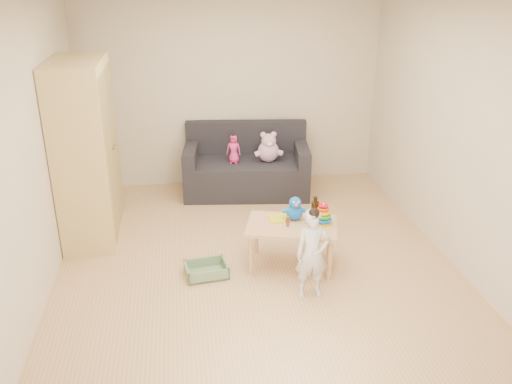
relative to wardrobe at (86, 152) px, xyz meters
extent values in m
plane|color=tan|center=(1.72, -0.83, -0.98)|extent=(4.50, 4.50, 0.00)
plane|color=beige|center=(1.72, 1.42, 0.32)|extent=(4.00, 0.00, 4.00)
plane|color=beige|center=(1.72, -3.08, 0.32)|extent=(4.00, 0.00, 4.00)
plane|color=beige|center=(-0.28, -0.83, 0.32)|extent=(0.00, 4.50, 4.50)
plane|color=beige|center=(3.72, -0.83, 0.32)|extent=(0.00, 4.50, 4.50)
cube|color=#E9C780|center=(0.00, 0.00, 0.00)|extent=(0.55, 1.09, 1.96)
cube|color=black|center=(1.86, 0.95, -0.75)|extent=(1.71, 0.99, 0.46)
cube|color=tan|center=(2.06, -1.02, -0.75)|extent=(1.00, 0.77, 0.47)
imported|color=beige|center=(2.14, -1.56, -0.56)|extent=(0.31, 0.21, 0.84)
imported|color=#E92B88|center=(1.69, 0.88, -0.34)|extent=(0.21, 0.17, 0.36)
cylinder|color=yellow|center=(2.37, -1.03, -0.51)|extent=(0.17, 0.17, 0.02)
cylinder|color=silver|center=(2.37, -1.03, -0.41)|extent=(0.02, 0.02, 0.20)
torus|color=blue|center=(2.37, -1.03, -0.48)|extent=(0.18, 0.18, 0.04)
torus|color=#2A9817|center=(2.37, -1.03, -0.44)|extent=(0.16, 0.16, 0.04)
torus|color=#FFA70D|center=(2.37, -1.03, -0.40)|extent=(0.14, 0.14, 0.04)
torus|color=#DB400B|center=(2.37, -1.03, -0.36)|extent=(0.12, 0.12, 0.04)
torus|color=red|center=(2.37, -1.03, -0.33)|extent=(0.10, 0.10, 0.03)
cylinder|color=black|center=(2.32, -0.92, -0.42)|extent=(0.08, 0.08, 0.18)
cylinder|color=black|center=(2.32, -0.92, -0.32)|extent=(0.04, 0.04, 0.05)
cylinder|color=black|center=(2.32, -0.92, -0.29)|extent=(0.05, 0.05, 0.02)
cube|color=gold|center=(1.96, -0.88, -0.51)|extent=(0.21, 0.21, 0.02)
camera|label=1|loc=(1.02, -5.74, 1.87)|focal=38.00mm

